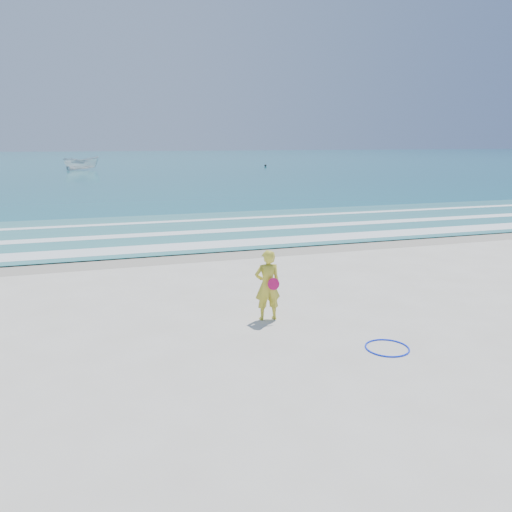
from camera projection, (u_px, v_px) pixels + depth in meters
name	position (u px, v px, depth m)	size (l,w,h in m)	color
ground	(324.00, 349.00, 9.81)	(400.00, 400.00, 0.00)	silver
wet_sand	(218.00, 253.00, 18.16)	(400.00, 2.40, 0.00)	#B2A893
ocean	(115.00, 160.00, 107.29)	(400.00, 190.00, 0.04)	#19727F
shallow	(193.00, 229.00, 22.80)	(400.00, 10.00, 0.01)	#59B7AD
foam_near	(210.00, 245.00, 19.36)	(400.00, 1.40, 0.01)	white
foam_mid	(196.00, 232.00, 22.05)	(400.00, 0.90, 0.01)	white
foam_far	(183.00, 221.00, 25.12)	(400.00, 0.60, 0.01)	white
hoop	(387.00, 348.00, 9.81)	(0.87, 0.87, 0.03)	#0E2EFF
boat	(82.00, 163.00, 69.22)	(1.78, 4.72, 1.82)	silver
buoy	(265.00, 166.00, 78.06)	(0.36, 0.36, 0.36)	black
woman	(268.00, 285.00, 11.25)	(0.61, 0.43, 1.62)	gold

